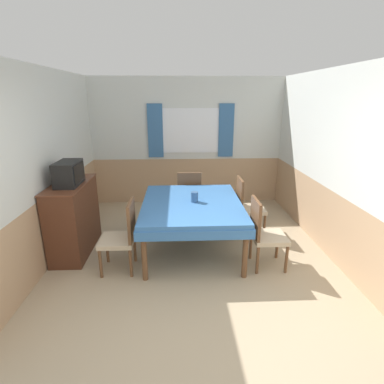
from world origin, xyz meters
The scene contains 12 objects.
ground_plane centered at (0.00, 0.00, 0.00)m, with size 16.00×16.00×0.00m, color tan.
wall_back centered at (0.00, 4.13, 1.31)m, with size 4.32×0.10×2.60m.
wall_left centered at (-1.99, 2.05, 1.30)m, with size 0.05×4.50×2.60m.
wall_right centered at (1.99, 2.05, 1.30)m, with size 0.05×4.50×2.60m.
dining_table centered at (0.00, 1.94, 0.66)m, with size 1.45×1.75×0.76m.
chair_left_near centered at (-0.92, 1.42, 0.50)m, with size 0.44×0.44×0.95m.
chair_right_near centered at (0.93, 1.42, 0.50)m, with size 0.44×0.44×0.95m.
chair_head_window centered at (0.00, 3.02, 0.50)m, with size 0.44×0.44×0.95m.
chair_right_far centered at (0.93, 2.46, 0.50)m, with size 0.44×0.44×0.95m.
sideboard centered at (-1.72, 1.97, 0.53)m, with size 0.46×1.13×1.05m.
tv centered at (-1.69, 1.90, 1.21)m, with size 0.29×0.50×0.33m.
vase centered at (0.04, 1.93, 0.83)m, with size 0.10×0.10×0.15m.
Camera 1 is at (-0.18, -2.15, 2.21)m, focal length 28.00 mm.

